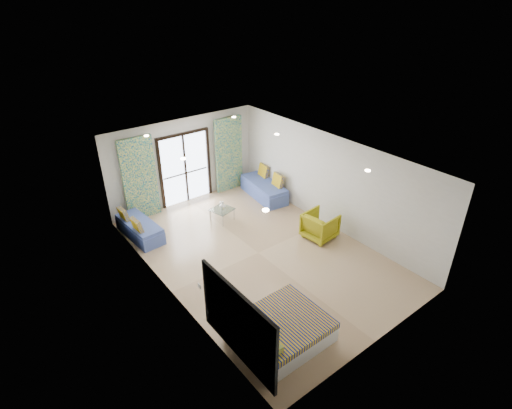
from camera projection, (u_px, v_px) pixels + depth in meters
floor at (258, 253)px, 10.43m from camera, size 5.00×7.50×0.01m
ceiling at (258, 156)px, 9.13m from camera, size 5.00×7.50×0.01m
wall_back at (184, 161)px, 12.38m from camera, size 5.00×0.01×2.70m
wall_front at (386, 288)px, 7.18m from camera, size 5.00×0.01×2.70m
wall_left at (165, 243)px, 8.44m from camera, size 0.01×7.50×2.70m
wall_right at (329, 181)px, 11.12m from camera, size 0.01×7.50×2.70m
balcony_door at (185, 164)px, 12.41m from camera, size 1.76×0.08×2.28m
balcony_rail at (186, 173)px, 12.56m from camera, size 1.52×0.03×0.04m
curtain_left at (140, 179)px, 11.48m from camera, size 1.00×0.10×2.50m
curtain_right at (229, 155)px, 13.14m from camera, size 1.00×0.10×2.50m
downlight_a at (266, 210)px, 7.01m from camera, size 0.12×0.12×0.02m
downlight_b at (368, 171)px, 8.51m from camera, size 0.12×0.12×0.02m
downlight_c at (183, 159)px, 9.09m from camera, size 0.12×0.12×0.02m
downlight_d at (277, 134)px, 10.59m from camera, size 0.12×0.12×0.02m
downlight_e at (146, 136)px, 10.48m from camera, size 0.12×0.12×0.02m
downlight_f at (234, 117)px, 11.98m from camera, size 0.12×0.12×0.02m
headboard at (237, 324)px, 6.83m from camera, size 0.06×2.10×1.50m
switch_plate at (199, 286)px, 7.69m from camera, size 0.02×0.10×0.10m
bed at (280, 331)px, 7.74m from camera, size 1.77×1.44×0.61m
daybed_left at (139, 228)px, 11.00m from camera, size 0.77×1.71×0.82m
daybed_right at (264, 189)px, 13.09m from camera, size 0.97×1.96×0.93m
coffee_table at (222, 210)px, 11.71m from camera, size 0.70×0.70×0.66m
vase at (223, 205)px, 11.73m from camera, size 0.23×0.24×0.18m
armchair at (320, 224)px, 10.89m from camera, size 0.82×0.87×0.82m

